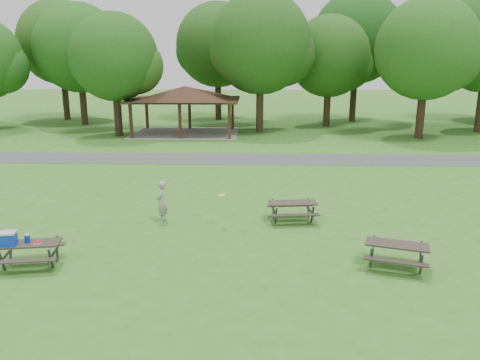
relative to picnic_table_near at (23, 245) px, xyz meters
The scene contains 16 objects.
ground 5.25m from the picnic_table_near, 13.04° to the left, with size 160.00×160.00×0.00m, color #326E1F.
asphalt_path 16.01m from the picnic_table_near, 71.53° to the left, with size 120.00×3.20×0.02m, color #444446.
pavilion 25.31m from the picnic_table_near, 87.57° to the left, with size 8.60×7.01×3.76m.
tree_row_c 32.01m from the picnic_table_near, 106.31° to the left, with size 8.19×7.80×10.67m.
tree_row_d 24.54m from the picnic_table_near, 99.22° to the left, with size 6.93×6.60×9.27m.
tree_row_e 27.84m from the picnic_table_near, 74.70° to the left, with size 8.40×8.00×11.02m.
tree_row_f 32.89m from the picnic_table_near, 66.11° to the left, with size 7.35×7.00×9.55m.
tree_row_g 30.61m from the picnic_table_near, 50.45° to the left, with size 7.77×7.40×10.25m.
tree_deep_a 36.29m from the picnic_table_near, 109.35° to the left, with size 8.40×8.00×11.38m.
tree_deep_b 34.90m from the picnic_table_near, 84.71° to the left, with size 8.40×8.00×11.13m.
tree_deep_c 37.54m from the picnic_table_near, 64.03° to the left, with size 8.82×8.40×11.90m.
picnic_table_near is the anchor object (origin of this frame).
picnic_table_middle 9.07m from the picnic_table_near, 27.56° to the left, with size 1.87×1.57×0.75m.
picnic_table_far 10.70m from the picnic_table_near, ahead, with size 2.07×1.85×0.75m.
frisbee_in_flight 6.54m from the picnic_table_near, 33.19° to the left, with size 0.33×0.33×0.02m.
frisbee_thrower 5.11m from the picnic_table_near, 50.65° to the left, with size 0.56×0.37×1.54m, color #949496.
Camera 1 is at (1.51, -13.45, 5.83)m, focal length 35.00 mm.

